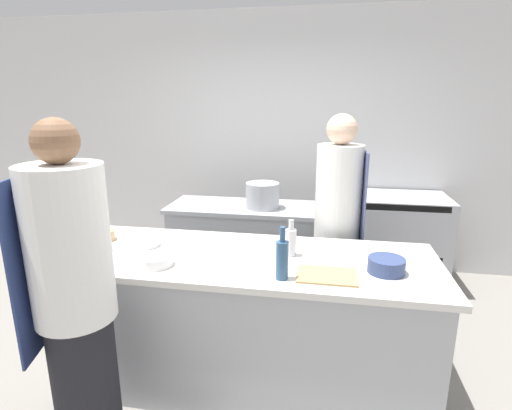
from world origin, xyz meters
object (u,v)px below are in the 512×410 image
chef_at_stove (337,228)px  bottle_olive_oil (291,241)px  bowl_prep_small (156,260)px  bowl_wooden_salad (102,236)px  bottle_wine (99,235)px  bowl_mixing_large (146,242)px  chef_at_prep_near (75,304)px  bowl_ceramic_blue (386,265)px  stockpot (263,195)px  oven_range (395,240)px  bottle_vinegar (282,259)px

chef_at_stove → bottle_olive_oil: size_ratio=7.39×
bowl_prep_small → bowl_wooden_salad: bowl_wooden_salad is taller
bottle_wine → bowl_mixing_large: size_ratio=1.51×
bowl_mixing_large → bowl_wooden_salad: bearing=171.3°
chef_at_prep_near → bowl_ceramic_blue: bearing=-81.3°
bowl_prep_small → stockpot: size_ratio=0.67×
chef_at_prep_near → bowl_ceramic_blue: size_ratio=8.46×
bottle_olive_oil → bowl_ceramic_blue: size_ratio=1.13×
chef_at_prep_near → bowl_mixing_large: size_ratio=9.76×
bowl_mixing_large → bowl_ceramic_blue: (1.57, -0.16, 0.01)m
bowl_wooden_salad → stockpot: 1.47m
oven_range → bowl_ceramic_blue: size_ratio=4.59×
bottle_vinegar → bowl_ceramic_blue: 0.62m
chef_at_stove → bowl_prep_small: size_ratio=8.60×
bottle_wine → bowl_wooden_salad: bearing=117.5°
chef_at_prep_near → bottle_olive_oil: chef_at_prep_near is taller
chef_at_stove → bottle_vinegar: chef_at_stove is taller
stockpot → bottle_wine: bearing=-125.2°
bowl_wooden_salad → stockpot: size_ratio=0.58×
chef_at_prep_near → chef_at_stove: chef_at_prep_near is taller
chef_at_prep_near → bowl_prep_small: bearing=-34.4°
chef_at_stove → bowl_prep_small: chef_at_stove is taller
bottle_vinegar → stockpot: bearing=103.2°
bottle_wine → bowl_mixing_large: bottle_wine is taller
bowl_wooden_salad → bowl_mixing_large: bearing=-8.7°
bowl_mixing_large → stockpot: stockpot is taller
chef_at_prep_near → bowl_ceramic_blue: 1.69m
bottle_olive_oil → bowl_prep_small: bottle_olive_oil is taller
bottle_olive_oil → stockpot: 1.18m
oven_range → bowl_ceramic_blue: bearing=-101.3°
bowl_prep_small → stockpot: bearing=73.4°
bowl_prep_small → chef_at_stove: bearing=40.4°
chef_at_stove → bottle_olive_oil: (-0.31, -0.63, 0.09)m
chef_at_prep_near → bottle_wine: bearing=7.6°
bowl_mixing_large → bowl_prep_small: 0.36m
bottle_olive_oil → stockpot: (-0.36, 1.13, 0.02)m
bottle_vinegar → stockpot: bottle_vinegar is taller
bottle_olive_oil → bowl_wooden_salad: size_ratio=1.33×
bottle_olive_oil → bowl_wooden_salad: bottle_olive_oil is taller
bowl_prep_small → bottle_wine: bearing=160.6°
bottle_wine → bowl_ceramic_blue: (1.83, -0.03, -0.07)m
bottle_vinegar → bowl_wooden_salad: bottle_vinegar is taller
bottle_wine → stockpot: size_ratio=0.90×
oven_range → chef_at_stove: bearing=-121.0°
chef_at_stove → bottle_vinegar: size_ratio=5.79×
chef_at_prep_near → bottle_wine: 0.75m
chef_at_stove → bowl_ceramic_blue: chef_at_stove is taller
bowl_mixing_large → bowl_prep_small: bowl_mixing_large is taller
chef_at_stove → bowl_prep_small: 1.44m
oven_range → chef_at_stove: chef_at_stove is taller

